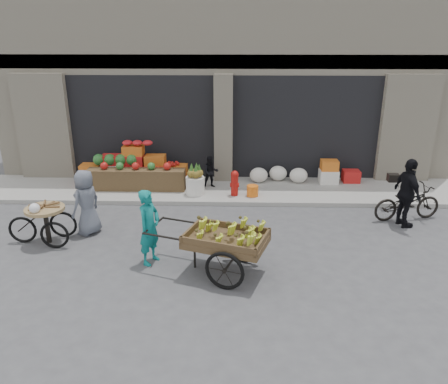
{
  "coord_description": "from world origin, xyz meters",
  "views": [
    {
      "loc": [
        0.37,
        -7.87,
        4.39
      ],
      "look_at": [
        0.12,
        1.11,
        1.1
      ],
      "focal_mm": 35.0,
      "sensor_mm": 36.0,
      "label": 1
    }
  ],
  "objects_px": {
    "pineapple_bin": "(195,186)",
    "tricycle_cart": "(46,219)",
    "cyclist": "(407,193)",
    "seated_person": "(211,172)",
    "orange_bucket": "(253,191)",
    "vendor_woman": "(149,227)",
    "fire_hydrant": "(235,182)",
    "banana_cart": "(223,237)",
    "vendor_grey": "(86,202)",
    "bicycle": "(407,202)"
  },
  "relations": [
    {
      "from": "fire_hydrant",
      "to": "vendor_grey",
      "type": "distance_m",
      "value": 4.08
    },
    {
      "from": "fire_hydrant",
      "to": "cyclist",
      "type": "height_order",
      "value": "cyclist"
    },
    {
      "from": "fire_hydrant",
      "to": "vendor_woman",
      "type": "bearing_deg",
      "value": -114.85
    },
    {
      "from": "fire_hydrant",
      "to": "bicycle",
      "type": "bearing_deg",
      "value": -16.83
    },
    {
      "from": "fire_hydrant",
      "to": "banana_cart",
      "type": "distance_m",
      "value": 4.02
    },
    {
      "from": "pineapple_bin",
      "to": "seated_person",
      "type": "bearing_deg",
      "value": 56.31
    },
    {
      "from": "fire_hydrant",
      "to": "tricycle_cart",
      "type": "distance_m",
      "value": 4.98
    },
    {
      "from": "orange_bucket",
      "to": "vendor_grey",
      "type": "bearing_deg",
      "value": -149.85
    },
    {
      "from": "tricycle_cart",
      "to": "vendor_grey",
      "type": "xyz_separation_m",
      "value": [
        0.75,
        0.51,
        0.2
      ]
    },
    {
      "from": "banana_cart",
      "to": "tricycle_cart",
      "type": "bearing_deg",
      "value": -178.13
    },
    {
      "from": "pineapple_bin",
      "to": "cyclist",
      "type": "xyz_separation_m",
      "value": [
        5.17,
        -1.74,
        0.47
      ]
    },
    {
      "from": "fire_hydrant",
      "to": "orange_bucket",
      "type": "height_order",
      "value": "fire_hydrant"
    },
    {
      "from": "seated_person",
      "to": "cyclist",
      "type": "relative_size",
      "value": 0.56
    },
    {
      "from": "tricycle_cart",
      "to": "bicycle",
      "type": "relative_size",
      "value": 0.84
    },
    {
      "from": "pineapple_bin",
      "to": "tricycle_cart",
      "type": "bearing_deg",
      "value": -136.6
    },
    {
      "from": "pineapple_bin",
      "to": "vendor_woman",
      "type": "distance_m",
      "value": 3.73
    },
    {
      "from": "pineapple_bin",
      "to": "bicycle",
      "type": "bearing_deg",
      "value": -14.03
    },
    {
      "from": "vendor_grey",
      "to": "seated_person",
      "type": "bearing_deg",
      "value": 166.19
    },
    {
      "from": "vendor_woman",
      "to": "bicycle",
      "type": "distance_m",
      "value": 6.39
    },
    {
      "from": "vendor_woman",
      "to": "orange_bucket",
      "type": "bearing_deg",
      "value": -7.86
    },
    {
      "from": "pineapple_bin",
      "to": "bicycle",
      "type": "height_order",
      "value": "bicycle"
    },
    {
      "from": "pineapple_bin",
      "to": "tricycle_cart",
      "type": "distance_m",
      "value": 4.15
    },
    {
      "from": "fire_hydrant",
      "to": "tricycle_cart",
      "type": "bearing_deg",
      "value": -145.76
    },
    {
      "from": "tricycle_cart",
      "to": "vendor_grey",
      "type": "height_order",
      "value": "vendor_grey"
    },
    {
      "from": "fire_hydrant",
      "to": "pineapple_bin",
      "type": "bearing_deg",
      "value": 177.4
    },
    {
      "from": "fire_hydrant",
      "to": "vendor_grey",
      "type": "relative_size",
      "value": 0.46
    },
    {
      "from": "fire_hydrant",
      "to": "cyclist",
      "type": "xyz_separation_m",
      "value": [
        4.07,
        -1.69,
        0.33
      ]
    },
    {
      "from": "tricycle_cart",
      "to": "cyclist",
      "type": "height_order",
      "value": "cyclist"
    },
    {
      "from": "vendor_grey",
      "to": "cyclist",
      "type": "height_order",
      "value": "cyclist"
    },
    {
      "from": "pineapple_bin",
      "to": "tricycle_cart",
      "type": "height_order",
      "value": "tricycle_cart"
    },
    {
      "from": "bicycle",
      "to": "fire_hydrant",
      "type": "bearing_deg",
      "value": 61.66
    },
    {
      "from": "banana_cart",
      "to": "tricycle_cart",
      "type": "height_order",
      "value": "banana_cart"
    },
    {
      "from": "fire_hydrant",
      "to": "orange_bucket",
      "type": "relative_size",
      "value": 2.22
    },
    {
      "from": "vendor_grey",
      "to": "cyclist",
      "type": "distance_m",
      "value": 7.46
    },
    {
      "from": "orange_bucket",
      "to": "vendor_woman",
      "type": "bearing_deg",
      "value": -121.38
    },
    {
      "from": "seated_person",
      "to": "vendor_grey",
      "type": "height_order",
      "value": "vendor_grey"
    },
    {
      "from": "pineapple_bin",
      "to": "fire_hydrant",
      "type": "distance_m",
      "value": 1.11
    },
    {
      "from": "cyclist",
      "to": "bicycle",
      "type": "bearing_deg",
      "value": -38.07
    },
    {
      "from": "seated_person",
      "to": "bicycle",
      "type": "xyz_separation_m",
      "value": [
        4.97,
        -1.94,
        -0.13
      ]
    },
    {
      "from": "tricycle_cart",
      "to": "seated_person",
      "type": "bearing_deg",
      "value": 42.99
    },
    {
      "from": "vendor_woman",
      "to": "banana_cart",
      "type": "bearing_deg",
      "value": -81.23
    },
    {
      "from": "vendor_woman",
      "to": "tricycle_cart",
      "type": "xyz_separation_m",
      "value": [
        -2.44,
        0.81,
        -0.21
      ]
    },
    {
      "from": "orange_bucket",
      "to": "seated_person",
      "type": "bearing_deg",
      "value": 149.74
    },
    {
      "from": "orange_bucket",
      "to": "pineapple_bin",
      "type": "bearing_deg",
      "value": 176.42
    },
    {
      "from": "pineapple_bin",
      "to": "fire_hydrant",
      "type": "height_order",
      "value": "fire_hydrant"
    },
    {
      "from": "seated_person",
      "to": "cyclist",
      "type": "height_order",
      "value": "cyclist"
    },
    {
      "from": "banana_cart",
      "to": "vendor_grey",
      "type": "bearing_deg",
      "value": 170.56
    },
    {
      "from": "fire_hydrant",
      "to": "vendor_woman",
      "type": "relative_size",
      "value": 0.46
    },
    {
      "from": "seated_person",
      "to": "bicycle",
      "type": "bearing_deg",
      "value": -31.34
    },
    {
      "from": "seated_person",
      "to": "tricycle_cart",
      "type": "height_order",
      "value": "seated_person"
    }
  ]
}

